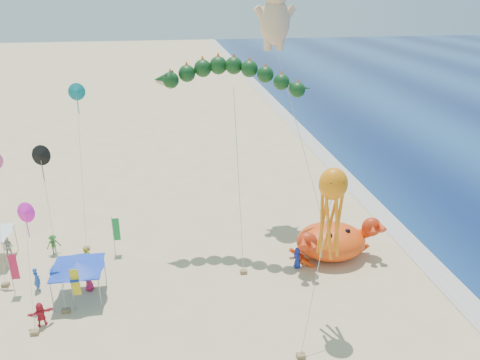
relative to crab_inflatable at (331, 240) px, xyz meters
name	(u,v)px	position (x,y,z in m)	size (l,w,h in m)	color
ground	(271,269)	(-4.97, -1.10, -1.40)	(320.00, 320.00, 0.00)	#D1B784
foam_strip	(421,256)	(7.03, -1.10, -1.39)	(320.00, 320.00, 0.00)	silver
crab_inflatable	(331,240)	(0.00, 0.00, 0.00)	(7.23, 5.61, 3.17)	#F3440C
dragon_kite	(231,81)	(-7.12, 4.01, 11.66)	(11.28, 7.44, 14.30)	#0E3313
cherub_kite	(275,13)	(-2.71, 9.47, 15.99)	(5.08, 7.07, 20.01)	#E7B78D
octopus_kite	(331,207)	(-2.90, -6.82, 6.37)	(3.41, 4.17, 10.12)	orange
canopy_blue	(77,265)	(-18.34, -2.19, 1.05)	(3.51, 3.51, 2.71)	gray
feather_flags	(50,256)	(-20.53, -0.01, 0.62)	(9.08, 6.79, 3.20)	gray
beachgoers	(84,269)	(-18.40, -0.13, -0.56)	(22.38, 9.61, 1.78)	blue
small_kites	(37,167)	(-20.70, 1.20, 6.81)	(6.50, 11.92, 12.77)	black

